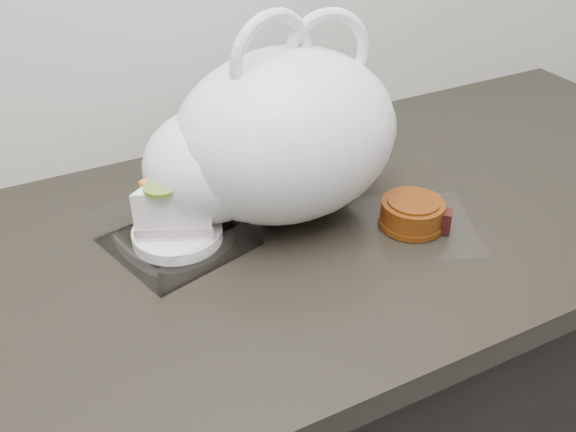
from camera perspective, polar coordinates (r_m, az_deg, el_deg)
The scene contains 3 objects.
cake_tray at distance 0.90m, azimuth -9.92°, elevation -0.41°, with size 0.21×0.21×0.13m.
mooncake_wrap at distance 0.94m, azimuth 11.05°, elevation 0.02°, with size 0.24×0.23×0.04m.
plastic_bag at distance 0.91m, azimuth -1.41°, elevation 6.80°, with size 0.38×0.27×0.30m.
Camera 1 is at (-0.15, 1.01, 1.43)m, focal length 40.00 mm.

